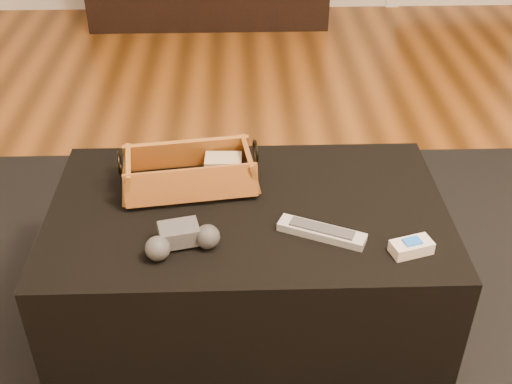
{
  "coord_description": "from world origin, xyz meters",
  "views": [
    {
      "loc": [
        -0.15,
        -1.34,
        1.39
      ],
      "look_at": [
        -0.11,
        -0.06,
        0.49
      ],
      "focal_mm": 45.0,
      "sensor_mm": 36.0,
      "label": 1
    }
  ],
  "objects_px": {
    "game_controller": "(181,239)",
    "silver_remote": "(322,232)",
    "tv_remote": "(184,183)",
    "cream_gadget": "(411,247)",
    "wicker_basket": "(190,174)",
    "ottoman": "(248,270)"
  },
  "relations": [
    {
      "from": "game_controller",
      "to": "silver_remote",
      "type": "relative_size",
      "value": 0.88
    },
    {
      "from": "tv_remote",
      "to": "cream_gadget",
      "type": "relative_size",
      "value": 1.77
    },
    {
      "from": "wicker_basket",
      "to": "cream_gadget",
      "type": "relative_size",
      "value": 3.56
    },
    {
      "from": "tv_remote",
      "to": "silver_remote",
      "type": "xyz_separation_m",
      "value": [
        0.34,
        -0.2,
        -0.01
      ]
    },
    {
      "from": "tv_remote",
      "to": "game_controller",
      "type": "distance_m",
      "value": 0.24
    },
    {
      "from": "tv_remote",
      "to": "game_controller",
      "type": "height_order",
      "value": "game_controller"
    },
    {
      "from": "ottoman",
      "to": "game_controller",
      "type": "xyz_separation_m",
      "value": [
        -0.15,
        -0.16,
        0.24
      ]
    },
    {
      "from": "ottoman",
      "to": "cream_gadget",
      "type": "distance_m",
      "value": 0.47
    },
    {
      "from": "ottoman",
      "to": "tv_remote",
      "type": "bearing_deg",
      "value": 153.87
    },
    {
      "from": "ottoman",
      "to": "wicker_basket",
      "type": "relative_size",
      "value": 2.7
    },
    {
      "from": "tv_remote",
      "to": "cream_gadget",
      "type": "bearing_deg",
      "value": -40.28
    },
    {
      "from": "ottoman",
      "to": "tv_remote",
      "type": "relative_size",
      "value": 5.44
    },
    {
      "from": "ottoman",
      "to": "tv_remote",
      "type": "xyz_separation_m",
      "value": [
        -0.16,
        0.08,
        0.23
      ]
    },
    {
      "from": "cream_gadget",
      "to": "wicker_basket",
      "type": "bearing_deg",
      "value": 151.43
    },
    {
      "from": "game_controller",
      "to": "cream_gadget",
      "type": "bearing_deg",
      "value": -3.18
    },
    {
      "from": "wicker_basket",
      "to": "tv_remote",
      "type": "bearing_deg",
      "value": -135.41
    },
    {
      "from": "cream_gadget",
      "to": "tv_remote",
      "type": "bearing_deg",
      "value": 153.44
    },
    {
      "from": "game_controller",
      "to": "cream_gadget",
      "type": "xyz_separation_m",
      "value": [
        0.52,
        -0.03,
        -0.01
      ]
    },
    {
      "from": "wicker_basket",
      "to": "silver_remote",
      "type": "height_order",
      "value": "wicker_basket"
    },
    {
      "from": "cream_gadget",
      "to": "silver_remote",
      "type": "bearing_deg",
      "value": 161.22
    },
    {
      "from": "game_controller",
      "to": "silver_remote",
      "type": "height_order",
      "value": "game_controller"
    },
    {
      "from": "game_controller",
      "to": "silver_remote",
      "type": "bearing_deg",
      "value": 6.62
    }
  ]
}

